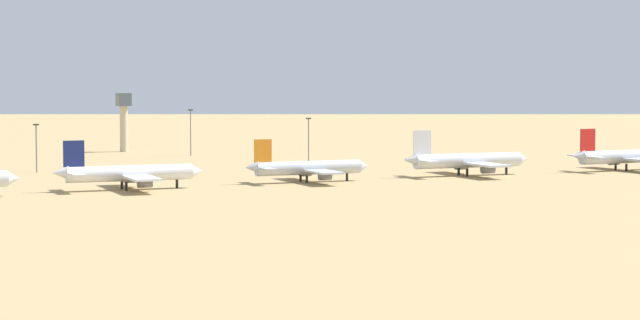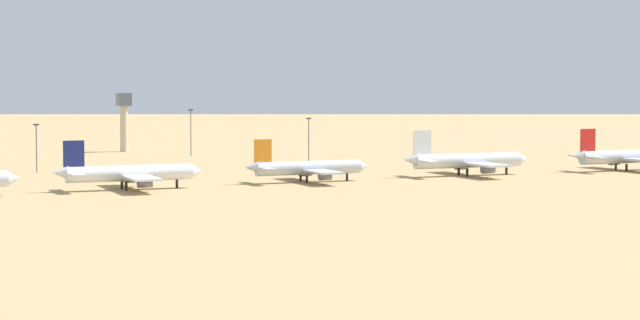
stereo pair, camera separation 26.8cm
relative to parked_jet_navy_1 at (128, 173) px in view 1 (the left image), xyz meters
The scene contains 11 objects.
ground 54.87m from the parked_jet_navy_1, ahead, with size 4000.00×4000.00×0.00m, color tan.
ridge_center 955.70m from the parked_jet_navy_1, 75.87° to the left, with size 406.19×253.18×102.57m, color gray.
ridge_east 1308.07m from the parked_jet_navy_1, 64.75° to the left, with size 388.56×288.98×65.74m, color gray.
parked_jet_navy_1 is the anchor object (origin of this frame).
parked_jet_orange_2 52.47m from the parked_jet_navy_1, ahead, with size 37.64×31.64×12.44m.
parked_jet_white_3 105.53m from the parked_jet_navy_1, ahead, with size 42.31×35.62×13.97m.
parked_jet_red_4 162.01m from the parked_jet_navy_1, ahead, with size 41.01×34.30×13.59m.
control_tower 170.93m from the parked_jet_navy_1, 73.73° to the left, with size 5.20×5.20×23.49m.
light_pole_west 141.98m from the parked_jet_navy_1, 63.68° to the left, with size 1.80×0.50×17.65m.
light_pole_mid 116.63m from the parked_jet_navy_1, 40.77° to the left, with size 1.80×0.50×15.56m.
light_pole_east 70.72m from the parked_jet_navy_1, 96.79° to the left, with size 1.80×0.50×15.21m.
Camera 1 is at (-148.65, -311.26, 29.37)m, focal length 68.77 mm.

